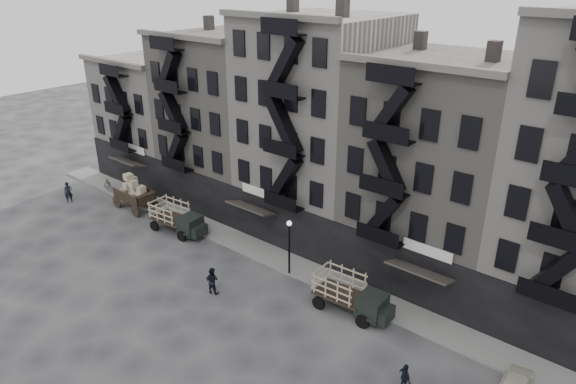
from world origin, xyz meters
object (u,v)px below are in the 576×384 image
Objects in this scene: pedestrian_west at (68,192)px; policeman at (405,377)px; horse at (105,184)px; stake_truck_west at (177,216)px; pedestrian_mid at (212,280)px; wagon at (133,188)px; stake_truck_east at (351,292)px.

pedestrian_west is 35.13m from policeman.
horse is 0.36× the size of stake_truck_west.
pedestrian_mid is at bearing -30.47° from stake_truck_west.
wagon is 0.78× the size of stake_truck_west.
pedestrian_west reaches higher than horse.
stake_truck_west is at bearing 21.09° from policeman.
policeman is at bearing 164.62° from pedestrian_mid.
pedestrian_west is at bearing -150.39° from wagon.
stake_truck_west is at bearing -2.74° from wagon.
stake_truck_west is 1.00× the size of stake_truck_east.
policeman is at bearing -59.76° from pedestrian_west.
wagon reaches higher than stake_truck_west.
policeman is at bearing -6.79° from wagon.
pedestrian_west is (-12.44, -2.65, -0.46)m from stake_truck_west.
policeman is at bearing -14.39° from stake_truck_west.
pedestrian_mid is at bearing -61.94° from pedestrian_west.
pedestrian_west is (-29.33, -2.69, -0.46)m from stake_truck_east.
wagon is at bearing 22.26° from policeman.
horse is 28.86m from stake_truck_east.
pedestrian_west reaches higher than policeman.
policeman is (5.78, -3.77, -0.64)m from stake_truck_east.
pedestrian_west reaches higher than pedestrian_mid.
horse is 21.17m from pedestrian_mid.
stake_truck_east is at bearing -79.69° from horse.
stake_truck_east reaches higher than pedestrian_west.
wagon reaches higher than pedestrian_mid.
policeman is at bearing -85.61° from horse.
wagon is 29.61m from policeman.
stake_truck_west is (6.62, -0.48, -0.49)m from wagon.
stake_truck_west is 9.56m from pedestrian_mid.
stake_truck_east is at bearing -170.30° from pedestrian_mid.
stake_truck_west is at bearing -42.33° from pedestrian_mid.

